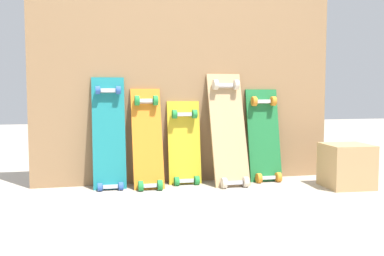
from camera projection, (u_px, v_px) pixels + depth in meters
name	position (u px, v px, depth m)	size (l,w,h in m)	color
ground_plane	(190.00, 183.00, 3.00)	(12.00, 12.00, 0.00)	#A89E8E
plywood_wall_panel	(187.00, 59.00, 3.00)	(2.07, 0.04, 1.67)	#99724C
skateboard_teal	(109.00, 138.00, 2.82)	(0.21, 0.20, 0.78)	#197A7F
skateboard_orange	(148.00, 143.00, 2.84)	(0.19, 0.26, 0.70)	orange
skateboard_yellow	(185.00, 147.00, 2.96)	(0.22, 0.16, 0.62)	gold
skateboard_natural	(229.00, 134.00, 2.94)	(0.24, 0.31, 0.80)	tan
skateboard_green	(264.00, 140.00, 3.07)	(0.23, 0.20, 0.70)	#1E7238
wooden_crate	(346.00, 166.00, 2.85)	(0.28, 0.28, 0.28)	tan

